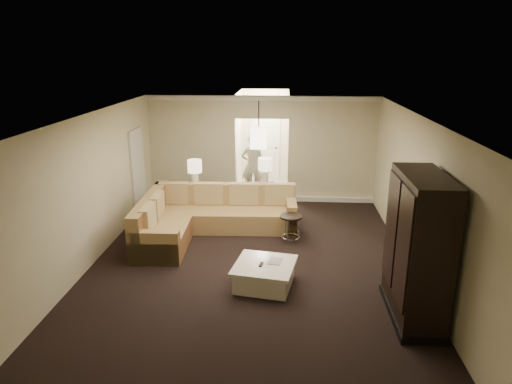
# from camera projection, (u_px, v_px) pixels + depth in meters

# --- Properties ---
(ground) EXTENTS (8.00, 8.00, 0.00)m
(ground) POSITION_uv_depth(u_px,v_px,m) (250.00, 265.00, 8.63)
(ground) COLOR black
(ground) RESTS_ON ground
(wall_back) EXTENTS (6.00, 0.04, 2.80)m
(wall_back) POSITION_uv_depth(u_px,v_px,m) (262.00, 149.00, 12.03)
(wall_back) COLOR beige
(wall_back) RESTS_ON ground
(wall_front) EXTENTS (6.00, 0.04, 2.80)m
(wall_front) POSITION_uv_depth(u_px,v_px,m) (217.00, 321.00, 4.40)
(wall_front) COLOR beige
(wall_front) RESTS_ON ground
(wall_left) EXTENTS (0.04, 8.00, 2.80)m
(wall_left) POSITION_uv_depth(u_px,v_px,m) (88.00, 192.00, 8.40)
(wall_left) COLOR beige
(wall_left) RESTS_ON ground
(wall_right) EXTENTS (0.04, 8.00, 2.80)m
(wall_right) POSITION_uv_depth(u_px,v_px,m) (419.00, 199.00, 8.03)
(wall_right) COLOR beige
(wall_right) RESTS_ON ground
(ceiling) EXTENTS (6.00, 8.00, 0.02)m
(ceiling) POSITION_uv_depth(u_px,v_px,m) (249.00, 117.00, 7.80)
(ceiling) COLOR silver
(ceiling) RESTS_ON wall_back
(crown_molding) EXTENTS (6.00, 0.10, 0.12)m
(crown_molding) POSITION_uv_depth(u_px,v_px,m) (262.00, 98.00, 11.58)
(crown_molding) COLOR silver
(crown_molding) RESTS_ON wall_back
(baseboard) EXTENTS (6.00, 0.10, 0.12)m
(baseboard) POSITION_uv_depth(u_px,v_px,m) (261.00, 198.00, 12.38)
(baseboard) COLOR silver
(baseboard) RESTS_ON ground
(side_door) EXTENTS (0.05, 0.90, 2.10)m
(side_door) POSITION_uv_depth(u_px,v_px,m) (138.00, 172.00, 11.17)
(side_door) COLOR silver
(side_door) RESTS_ON ground
(foyer) EXTENTS (1.44, 2.02, 2.80)m
(foyer) POSITION_uv_depth(u_px,v_px,m) (264.00, 143.00, 13.33)
(foyer) COLOR beige
(foyer) RESTS_ON ground
(sectional_sofa) EXTENTS (3.29, 2.61, 0.98)m
(sectional_sofa) POSITION_uv_depth(u_px,v_px,m) (205.00, 217.00, 10.03)
(sectional_sofa) COLOR brown
(sectional_sofa) RESTS_ON ground
(coffee_table) EXTENTS (1.16, 1.16, 0.42)m
(coffee_table) POSITION_uv_depth(u_px,v_px,m) (265.00, 274.00, 7.85)
(coffee_table) COLOR white
(coffee_table) RESTS_ON ground
(console_table) EXTENTS (2.20, 0.87, 0.83)m
(console_table) POSITION_uv_depth(u_px,v_px,m) (231.00, 198.00, 10.95)
(console_table) COLOR black
(console_table) RESTS_ON ground
(armoire) EXTENTS (0.66, 1.55, 2.23)m
(armoire) POSITION_uv_depth(u_px,v_px,m) (417.00, 251.00, 6.71)
(armoire) COLOR black
(armoire) RESTS_ON ground
(drink_table) EXTENTS (0.47, 0.47, 0.58)m
(drink_table) POSITION_uv_depth(u_px,v_px,m) (291.00, 223.00, 9.60)
(drink_table) COLOR black
(drink_table) RESTS_ON ground
(table_lamp_left) EXTENTS (0.33, 0.33, 0.63)m
(table_lamp_left) POSITION_uv_depth(u_px,v_px,m) (195.00, 169.00, 10.63)
(table_lamp_left) COLOR silver
(table_lamp_left) RESTS_ON console_table
(table_lamp_right) EXTENTS (0.33, 0.33, 0.63)m
(table_lamp_right) POSITION_uv_depth(u_px,v_px,m) (265.00, 167.00, 10.81)
(table_lamp_right) COLOR silver
(table_lamp_right) RESTS_ON console_table
(pendant_light) EXTENTS (0.38, 0.38, 1.09)m
(pendant_light) POSITION_uv_depth(u_px,v_px,m) (259.00, 138.00, 10.62)
(pendant_light) COLOR black
(pendant_light) RESTS_ON ceiling
(person) EXTENTS (0.70, 0.47, 1.94)m
(person) POSITION_uv_depth(u_px,v_px,m) (253.00, 162.00, 12.46)
(person) COLOR beige
(person) RESTS_ON ground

